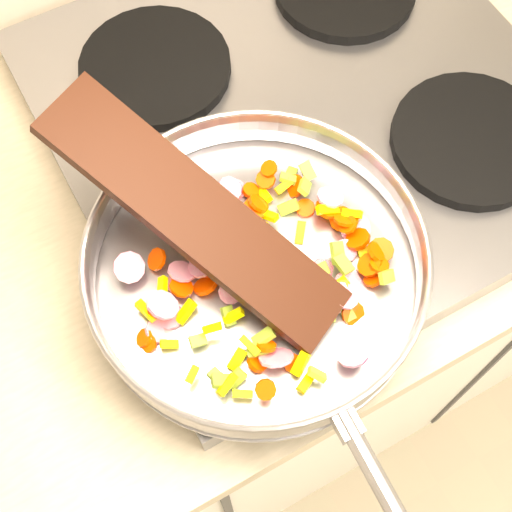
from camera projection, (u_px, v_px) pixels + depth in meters
cooktop at (307, 116)px, 0.89m from camera, size 0.60×0.60×0.04m
grate_fl at (265, 242)px, 0.78m from camera, size 0.19×0.19×0.02m
grate_fr at (471, 140)px, 0.84m from camera, size 0.19×0.19×0.02m
grate_bl at (155, 67)px, 0.89m from camera, size 0.19×0.19×0.02m
saute_pan at (257, 266)px, 0.73m from camera, size 0.39×0.56×0.06m
vegetable_heap at (264, 263)px, 0.74m from camera, size 0.29×0.29×0.05m
wooden_spatula at (196, 215)px, 0.69m from camera, size 0.21×0.33×0.14m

